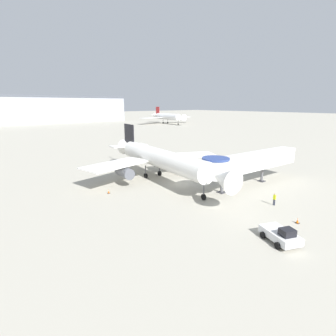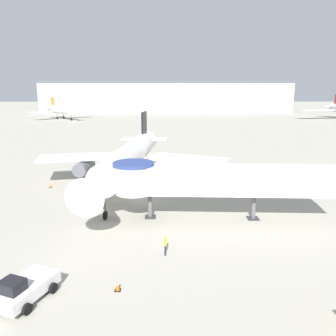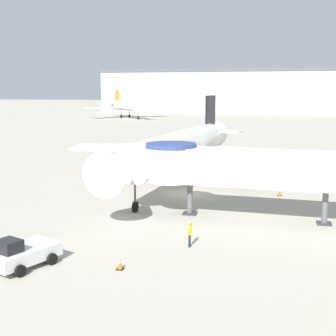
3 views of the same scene
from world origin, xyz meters
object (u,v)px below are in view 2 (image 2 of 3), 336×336
at_px(main_airplane, 130,157).
at_px(traffic_cone_starboard_wing, 209,189).
at_px(background_jet_orange_tail, 61,110).
at_px(ground_crew_marshaller, 165,243).
at_px(jet_bridge, 210,179).
at_px(traffic_cone_port_wing, 50,186).
at_px(traffic_cone_apron_front, 118,286).
at_px(pushback_tug_white, 23,289).

bearing_deg(main_airplane, traffic_cone_starboard_wing, -11.86).
height_order(traffic_cone_starboard_wing, background_jet_orange_tail, background_jet_orange_tail).
bearing_deg(traffic_cone_starboard_wing, ground_crew_marshaller, -108.52).
xyz_separation_m(traffic_cone_starboard_wing, background_jet_orange_tail, (-54.23, 115.41, 4.02)).
bearing_deg(background_jet_orange_tail, jet_bridge, -108.61).
distance_m(main_airplane, jet_bridge, 15.33).
bearing_deg(traffic_cone_port_wing, jet_bridge, -29.12).
bearing_deg(background_jet_orange_tail, traffic_cone_apron_front, -113.29).
height_order(jet_bridge, traffic_cone_apron_front, jet_bridge).
bearing_deg(traffic_cone_starboard_wing, traffic_cone_apron_front, -112.07).
relative_size(main_airplane, traffic_cone_port_wing, 52.68).
distance_m(traffic_cone_port_wing, ground_crew_marshaller, 24.33).
distance_m(traffic_cone_port_wing, background_jet_orange_tail, 118.10).
xyz_separation_m(pushback_tug_white, background_jet_orange_tail, (-39.95, 137.68, 3.58)).
distance_m(pushback_tug_white, traffic_cone_starboard_wing, 26.46).
bearing_deg(jet_bridge, background_jet_orange_tail, 115.73).
bearing_deg(traffic_cone_starboard_wing, pushback_tug_white, -122.66).
height_order(jet_bridge, traffic_cone_port_wing, jet_bridge).
xyz_separation_m(traffic_cone_starboard_wing, ground_crew_marshaller, (-5.57, -16.62, 0.65)).
bearing_deg(traffic_cone_port_wing, pushback_tug_white, -74.53).
bearing_deg(main_airplane, ground_crew_marshaller, -70.68).
relative_size(traffic_cone_starboard_wing, ground_crew_marshaller, 0.42).
distance_m(traffic_cone_starboard_wing, ground_crew_marshaller, 17.54).
xyz_separation_m(jet_bridge, traffic_cone_port_wing, (-19.90, 11.08, -3.80)).
height_order(jet_bridge, background_jet_orange_tail, background_jet_orange_tail).
bearing_deg(pushback_tug_white, jet_bridge, 66.81).
height_order(traffic_cone_starboard_wing, ground_crew_marshaller, ground_crew_marshaller).
bearing_deg(traffic_cone_starboard_wing, background_jet_orange_tail, 115.17).
relative_size(traffic_cone_starboard_wing, traffic_cone_apron_front, 1.07).
bearing_deg(pushback_tug_white, traffic_cone_port_wing, 126.87).
distance_m(jet_bridge, traffic_cone_starboard_wing, 9.76).
relative_size(traffic_cone_apron_front, ground_crew_marshaller, 0.39).
relative_size(pushback_tug_white, traffic_cone_apron_front, 6.77).
xyz_separation_m(main_airplane, traffic_cone_apron_front, (1.73, -24.62, -3.63)).
bearing_deg(traffic_cone_starboard_wing, traffic_cone_port_wing, 174.18).
bearing_deg(background_jet_orange_tail, traffic_cone_port_wing, -115.40).
xyz_separation_m(main_airplane, pushback_tug_white, (-3.91, -25.57, -3.17)).
height_order(main_airplane, traffic_cone_apron_front, main_airplane).
distance_m(pushback_tug_white, traffic_cone_apron_front, 5.73).
distance_m(jet_bridge, traffic_cone_apron_front, 14.97).
relative_size(jet_bridge, background_jet_orange_tail, 0.92).
relative_size(pushback_tug_white, traffic_cone_starboard_wing, 6.31).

